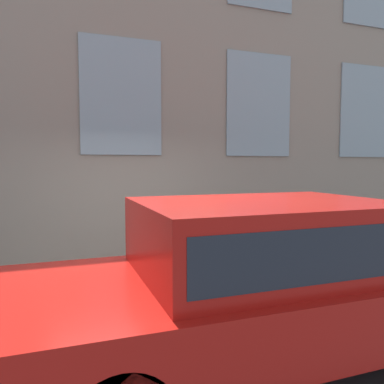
# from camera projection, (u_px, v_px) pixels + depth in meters

# --- Properties ---
(ground_plane) EXTENTS (80.00, 80.00, 0.00)m
(ground_plane) POSITION_uv_depth(u_px,v_px,m) (158.00, 323.00, 4.46)
(ground_plane) COLOR #38383A
(sidewalk) EXTENTS (2.45, 60.00, 0.13)m
(sidewalk) POSITION_uv_depth(u_px,v_px,m) (137.00, 286.00, 5.60)
(sidewalk) COLOR gray
(sidewalk) RESTS_ON ground_plane
(building_facade) EXTENTS (0.33, 40.00, 8.79)m
(building_facade) POSITION_uv_depth(u_px,v_px,m) (119.00, 21.00, 6.57)
(building_facade) COLOR gray
(building_facade) RESTS_ON ground_plane
(fire_hydrant) EXTENTS (0.31, 0.43, 0.81)m
(fire_hydrant) POSITION_uv_depth(u_px,v_px,m) (172.00, 263.00, 5.07)
(fire_hydrant) COLOR gray
(fire_hydrant) RESTS_ON sidewalk
(person) EXTENTS (0.30, 0.20, 1.26)m
(person) POSITION_uv_depth(u_px,v_px,m) (210.00, 231.00, 5.64)
(person) COLOR #998466
(person) RESTS_ON sidewalk
(parked_car_red_near) EXTENTS (1.92, 4.81, 1.55)m
(parked_car_red_near) POSITION_uv_depth(u_px,v_px,m) (264.00, 273.00, 3.52)
(parked_car_red_near) COLOR black
(parked_car_red_near) RESTS_ON ground_plane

